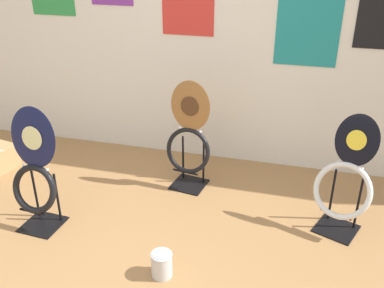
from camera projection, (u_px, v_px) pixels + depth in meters
The scene contains 5 objects.
wall_back at pixel (192, 20), 3.75m from camera, with size 8.00×0.07×2.60m.
toilet_seat_display_navy_moon at pixel (35, 177), 3.06m from camera, with size 0.38×0.30×0.93m.
toilet_seat_display_jazz_black at pixel (345, 182), 3.02m from camera, with size 0.47×0.43×0.87m.
toilet_seat_display_woodgrain at pixel (189, 139), 3.56m from camera, with size 0.41×0.32×0.94m.
paint_can at pixel (162, 264), 2.72m from camera, with size 0.14×0.14×0.18m.
Camera 1 is at (1.00, -1.69, 1.98)m, focal length 40.00 mm.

